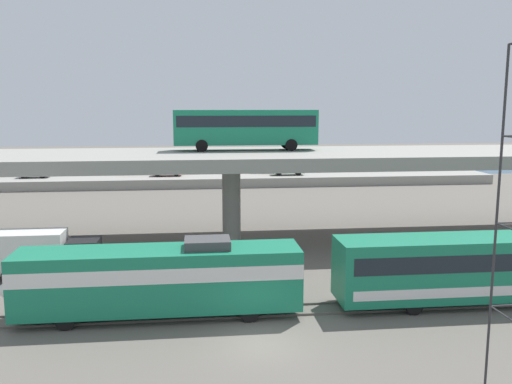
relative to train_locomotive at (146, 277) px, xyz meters
The scene contains 16 objects.
ground_plane 7.25m from the train_locomotive, 35.34° to the right, with size 260.00×260.00×0.00m, color #605B54.
rail_strip_near 6.08m from the train_locomotive, ahead, with size 110.00×0.12×0.12m, color #59544C.
rail_strip_far 6.08m from the train_locomotive, ahead, with size 110.00×0.12×0.12m, color #59544C.
train_locomotive is the anchor object (origin of this frame).
highway_overpass 17.55m from the train_locomotive, 70.58° to the left, with size 96.00×11.67×7.34m.
transit_bus_on_overpass 20.67m from the train_locomotive, 68.72° to the left, with size 12.00×2.68×3.40m.
service_truck_west 10.66m from the train_locomotive, 133.04° to the left, with size 6.80×2.46×3.04m.
pier_parking_lot 51.33m from the train_locomotive, 83.69° to the left, with size 78.73×12.45×1.30m, color gray.
parked_car_0 52.71m from the train_locomotive, 111.33° to the left, with size 4.06×1.89×1.50m.
parked_car_1 54.89m from the train_locomotive, 76.38° to the left, with size 4.29×1.91×1.50m.
parked_car_3 48.91m from the train_locomotive, 91.30° to the left, with size 4.15×1.99×1.50m.
parked_car_4 52.73m from the train_locomotive, 75.34° to the left, with size 4.65×1.89×1.50m.
parked_car_5 52.70m from the train_locomotive, 82.98° to the left, with size 4.01×1.96×1.50m.
parked_car_6 51.78m from the train_locomotive, 96.91° to the left, with size 4.03×1.92×1.50m.
parked_car_7 50.60m from the train_locomotive, 71.64° to the left, with size 4.52×1.83×1.50m.
harbor_water 74.25m from the train_locomotive, 85.64° to the left, with size 140.00×36.00×0.01m, color #2D5170.
Camera 1 is at (-2.99, -24.15, 11.14)m, focal length 38.38 mm.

